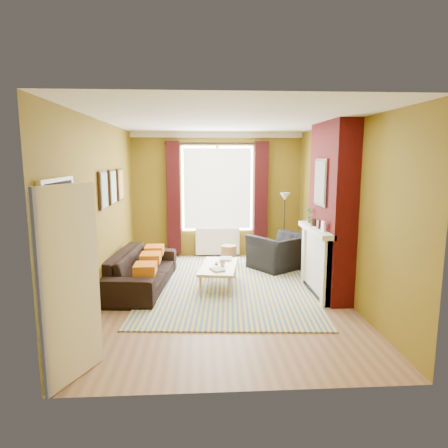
{
  "coord_description": "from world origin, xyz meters",
  "views": [
    {
      "loc": [
        -0.4,
        -6.27,
        2.23
      ],
      "look_at": [
        0.0,
        0.25,
        1.15
      ],
      "focal_mm": 32.0,
      "sensor_mm": 36.0,
      "label": 1
    }
  ],
  "objects": [
    {
      "name": "armchair",
      "position": [
        1.22,
        1.53,
        0.35
      ],
      "size": [
        1.43,
        1.4,
        0.71
      ],
      "primitive_type": "imported",
      "rotation": [
        0.0,
        0.0,
        3.74
      ],
      "color": "black",
      "rests_on": "ground"
    },
    {
      "name": "mug",
      "position": [
        -0.02,
        0.39,
        0.44
      ],
      "size": [
        0.12,
        0.12,
        0.1
      ],
      "primitive_type": "imported",
      "rotation": [
        0.0,
        0.0,
        0.15
      ],
      "color": "#999999",
      "rests_on": "coffee_table"
    },
    {
      "name": "sofa",
      "position": [
        -1.42,
        0.5,
        0.32
      ],
      "size": [
        1.09,
        2.29,
        0.65
      ],
      "primitive_type": "imported",
      "rotation": [
        0.0,
        0.0,
        1.47
      ],
      "color": "black",
      "rests_on": "ground"
    },
    {
      "name": "book_a",
      "position": [
        -0.21,
        0.09,
        0.41
      ],
      "size": [
        0.28,
        0.31,
        0.02
      ],
      "primitive_type": "imported",
      "rotation": [
        0.0,
        0.0,
        0.39
      ],
      "color": "#999999",
      "rests_on": "coffee_table"
    },
    {
      "name": "striped_rug",
      "position": [
        0.09,
        0.53,
        0.01
      ],
      "size": [
        3.13,
        4.15,
        0.02
      ],
      "rotation": [
        0.0,
        0.0,
        -0.07
      ],
      "color": "#38609A",
      "rests_on": "ground"
    },
    {
      "name": "tv_remote",
      "position": [
        -0.11,
        0.54,
        0.41
      ],
      "size": [
        0.07,
        0.17,
        0.02
      ],
      "rotation": [
        0.0,
        0.0,
        -0.11
      ],
      "color": "#27272A",
      "rests_on": "coffee_table"
    },
    {
      "name": "ground",
      "position": [
        0.0,
        0.0,
        0.0
      ],
      "size": [
        5.5,
        5.5,
        0.0
      ],
      "primitive_type": "plane",
      "color": "brown",
      "rests_on": "ground"
    },
    {
      "name": "coffee_table",
      "position": [
        -0.08,
        0.42,
        0.35
      ],
      "size": [
        0.77,
        1.26,
        0.39
      ],
      "rotation": [
        0.0,
        0.0,
        -0.16
      ],
      "color": "tan",
      "rests_on": "ground"
    },
    {
      "name": "wicker_stool",
      "position": [
        0.2,
        1.92,
        0.21
      ],
      "size": [
        0.43,
        0.43,
        0.41
      ],
      "rotation": [
        0.0,
        0.0,
        0.4
      ],
      "color": "#9B6F43",
      "rests_on": "ground"
    },
    {
      "name": "floor_lamp",
      "position": [
        1.44,
        2.2,
        1.18
      ],
      "size": [
        0.22,
        0.22,
        1.5
      ],
      "rotation": [
        0.0,
        0.0,
        -0.01
      ],
      "color": "black",
      "rests_on": "ground"
    },
    {
      "name": "room_walls",
      "position": [
        0.63,
        0.28,
        1.38
      ],
      "size": [
        3.82,
        5.54,
        2.83
      ],
      "color": "#786317",
      "rests_on": "ground"
    },
    {
      "name": "book_b",
      "position": [
        -0.04,
        0.86,
        0.41
      ],
      "size": [
        0.26,
        0.33,
        0.02
      ],
      "primitive_type": "imported",
      "rotation": [
        0.0,
        0.0,
        -0.13
      ],
      "color": "#999999",
      "rests_on": "coffee_table"
    }
  ]
}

